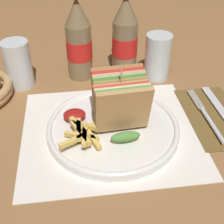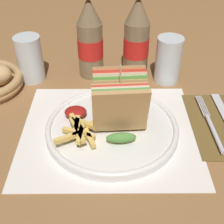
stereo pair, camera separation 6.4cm
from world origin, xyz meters
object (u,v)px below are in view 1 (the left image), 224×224
at_px(coke_bottle_near, 79,41).
at_px(glass_near, 158,57).
at_px(plate_main, 113,129).
at_px(coke_bottle_far, 125,38).
at_px(fork, 209,119).
at_px(glass_far, 19,67).
at_px(knife, 224,114).
at_px(club_sandwich, 120,103).

xyz_separation_m(coke_bottle_near, glass_near, (0.20, -0.03, -0.04)).
relative_size(plate_main, coke_bottle_far, 1.20).
relative_size(fork, glass_near, 1.61).
relative_size(coke_bottle_far, glass_far, 1.95).
bearing_deg(knife, glass_far, 155.60).
bearing_deg(plate_main, club_sandwich, 27.11).
relative_size(plate_main, club_sandwich, 1.93).
bearing_deg(knife, fork, -161.13).
height_order(plate_main, glass_far, glass_far).
bearing_deg(glass_far, plate_main, -46.31).
bearing_deg(coke_bottle_near, glass_near, -9.43).
distance_m(fork, knife, 0.04).
distance_m(fork, glass_near, 0.22).
distance_m(fork, coke_bottle_far, 0.29).
bearing_deg(club_sandwich, glass_near, 57.61).
height_order(club_sandwich, glass_far, club_sandwich).
bearing_deg(knife, plate_main, -176.27).
height_order(knife, coke_bottle_near, coke_bottle_near).
height_order(plate_main, knife, plate_main).
distance_m(coke_bottle_near, glass_near, 0.20).
bearing_deg(coke_bottle_far, coke_bottle_near, -177.76).
distance_m(plate_main, glass_near, 0.26).
xyz_separation_m(club_sandwich, coke_bottle_near, (-0.07, 0.23, 0.03)).
bearing_deg(coke_bottle_far, fork, -58.26).
relative_size(coke_bottle_near, glass_far, 1.95).
relative_size(knife, coke_bottle_far, 0.92).
height_order(fork, coke_bottle_far, coke_bottle_far).
distance_m(plate_main, club_sandwich, 0.06).
relative_size(club_sandwich, glass_far, 1.21).
bearing_deg(knife, coke_bottle_far, 128.79).
height_order(plate_main, glass_near, glass_near).
bearing_deg(club_sandwich, coke_bottle_near, 106.56).
height_order(knife, glass_near, glass_near).
relative_size(club_sandwich, glass_near, 1.21).
height_order(club_sandwich, coke_bottle_far, coke_bottle_far).
xyz_separation_m(plate_main, coke_bottle_near, (-0.05, 0.24, 0.09)).
bearing_deg(coke_bottle_near, club_sandwich, -73.44).
bearing_deg(club_sandwich, glass_far, 136.81).
bearing_deg(coke_bottle_far, glass_near, -25.13).
xyz_separation_m(knife, coke_bottle_near, (-0.31, 0.22, 0.09)).
bearing_deg(glass_far, club_sandwich, -43.19).
bearing_deg(plate_main, knife, 5.38).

